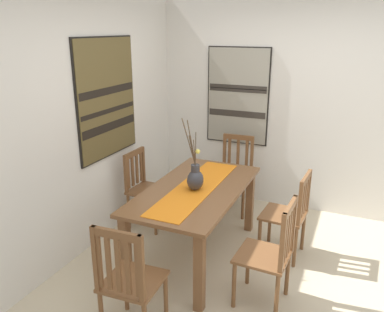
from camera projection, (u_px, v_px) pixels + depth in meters
The scene contains 13 objects.
ground_plane at pixel (255, 284), 3.63m from camera, with size 6.40×6.40×0.03m, color beige.
wall_back at pixel (80, 122), 3.92m from camera, with size 6.40×0.12×2.70m, color silver.
wall_side at pixel (300, 104), 4.82m from camera, with size 0.12×6.40×2.70m, color silver.
dining_table at pixel (196, 199), 3.87m from camera, with size 1.65×0.86×0.76m.
table_runner at pixel (196, 187), 3.83m from camera, with size 1.52×0.36×0.01m, color orange.
centerpiece_vase at pixel (195, 178), 3.75m from camera, with size 0.18×0.19×0.71m.
chair_0 at pixel (271, 252), 3.21m from camera, with size 0.44×0.44×0.95m.
chair_1 at pixel (235, 174), 4.96m from camera, with size 0.44×0.44×0.96m.
chair_2 at pixel (145, 187), 4.58m from camera, with size 0.43×0.43×0.90m.
chair_3 at pixel (289, 213), 3.93m from camera, with size 0.45×0.45×0.91m.
chair_4 at pixel (129, 280), 2.85m from camera, with size 0.44×0.44×0.97m.
painting_on_back_wall at pixel (107, 98), 4.16m from camera, with size 1.00×0.05×1.27m.
painting_on_side_wall at pixel (238, 96), 5.05m from camera, with size 0.05×0.82×1.24m.
Camera 1 is at (-3.06, -0.70, 2.25)m, focal length 36.64 mm.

